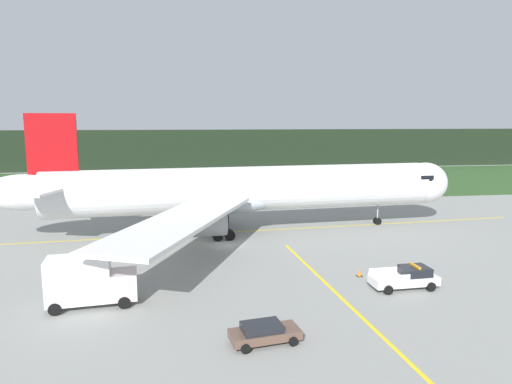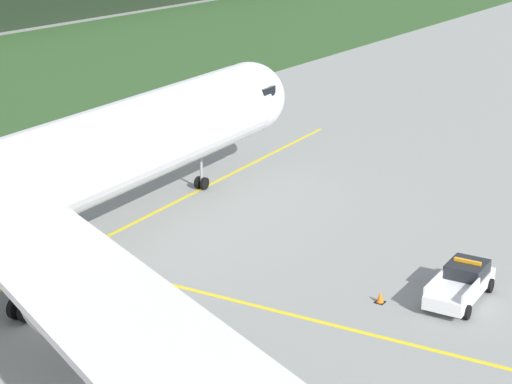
{
  "view_description": "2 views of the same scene",
  "coord_description": "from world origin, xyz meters",
  "views": [
    {
      "loc": [
        -4.26,
        -49.0,
        13.79
      ],
      "look_at": [
        4.11,
        6.55,
        4.81
      ],
      "focal_mm": 31.89,
      "sensor_mm": 36.0,
      "label": 1
    },
    {
      "loc": [
        -28.18,
        -30.06,
        20.3
      ],
      "look_at": [
        9.41,
        -5.09,
        5.12
      ],
      "focal_mm": 62.75,
      "sensor_mm": 36.0,
      "label": 2
    }
  ],
  "objects": [
    {
      "name": "ops_pickup_truck",
      "position": [
        13.35,
        -15.38,
        0.9
      ],
      "size": [
        5.58,
        2.52,
        1.94
      ],
      "color": "white",
      "rests_on": "ground"
    },
    {
      "name": "ground",
      "position": [
        0.0,
        0.0,
        0.0
      ],
      "size": [
        320.0,
        320.0,
        0.0
      ],
      "primitive_type": "plane",
      "color": "gray"
    },
    {
      "name": "taxiway_centerline_spur",
      "position": [
        7.37,
        -16.55,
        0.0
      ],
      "size": [
        2.43,
        30.73,
        0.01
      ],
      "primitive_type": "cube",
      "rotation": [
        0.0,
        0.0,
        -1.5
      ],
      "color": "yellow",
      "rests_on": "ground"
    },
    {
      "name": "apron_cone",
      "position": [
        10.62,
        -12.05,
        0.3
      ],
      "size": [
        0.5,
        0.5,
        0.63
      ],
      "color": "black",
      "rests_on": "ground"
    },
    {
      "name": "taxiway_centerline_main",
      "position": [
        2.72,
        5.74,
        0.0
      ],
      "size": [
        74.92,
        5.49,
        0.01
      ],
      "primitive_type": "cube",
      "rotation": [
        0.0,
        0.0,
        0.07
      ],
      "color": "yellow",
      "rests_on": "ground"
    },
    {
      "name": "airliner",
      "position": [
        2.01,
        5.7,
        5.21
      ],
      "size": [
        57.18,
        50.06,
        14.48
      ],
      "color": "white",
      "rests_on": "ground"
    }
  ]
}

